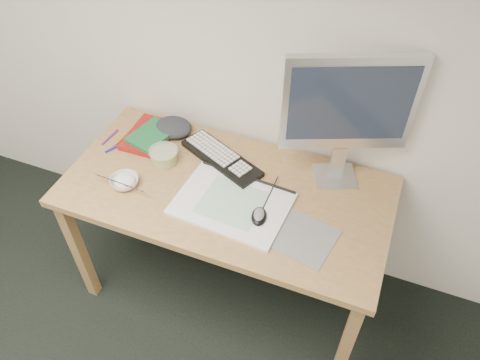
% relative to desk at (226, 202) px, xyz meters
% --- Properties ---
extents(desk, '(1.40, 0.70, 0.75)m').
position_rel_desk_xyz_m(desk, '(0.00, 0.00, 0.00)').
color(desk, '#AC884E').
rests_on(desk, ground).
extents(mousepad, '(0.28, 0.26, 0.00)m').
position_rel_desk_xyz_m(mousepad, '(0.38, -0.13, 0.08)').
color(mousepad, gray).
rests_on(mousepad, desk).
extents(sketchpad, '(0.48, 0.36, 0.01)m').
position_rel_desk_xyz_m(sketchpad, '(0.06, -0.07, 0.09)').
color(sketchpad, white).
rests_on(sketchpad, desk).
extents(keyboard, '(0.43, 0.29, 0.02)m').
position_rel_desk_xyz_m(keyboard, '(-0.09, 0.16, 0.09)').
color(keyboard, black).
rests_on(keyboard, desk).
extents(monitor, '(0.49, 0.23, 0.60)m').
position_rel_desk_xyz_m(monitor, '(0.42, 0.24, 0.46)').
color(monitor, silver).
rests_on(monitor, desk).
extents(mouse, '(0.08, 0.11, 0.03)m').
position_rel_desk_xyz_m(mouse, '(0.19, -0.11, 0.11)').
color(mouse, black).
rests_on(mouse, sketchpad).
extents(rice_bowl, '(0.15, 0.15, 0.04)m').
position_rel_desk_xyz_m(rice_bowl, '(-0.41, -0.14, 0.10)').
color(rice_bowl, white).
rests_on(rice_bowl, desk).
extents(chopsticks, '(0.25, 0.03, 0.02)m').
position_rel_desk_xyz_m(chopsticks, '(-0.41, -0.17, 0.12)').
color(chopsticks, silver).
rests_on(chopsticks, rice_bowl).
extents(fruit_tub, '(0.16, 0.16, 0.06)m').
position_rel_desk_xyz_m(fruit_tub, '(-0.32, 0.06, 0.11)').
color(fruit_tub, '#CAC747').
rests_on(fruit_tub, desk).
extents(book_red, '(0.20, 0.27, 0.03)m').
position_rel_desk_xyz_m(book_red, '(-0.47, 0.18, 0.10)').
color(book_red, maroon).
rests_on(book_red, desk).
extents(book_green, '(0.20, 0.24, 0.02)m').
position_rel_desk_xyz_m(book_green, '(-0.44, 0.16, 0.12)').
color(book_green, '#186331').
rests_on(book_green, book_red).
extents(cloth_lump, '(0.16, 0.14, 0.06)m').
position_rel_desk_xyz_m(cloth_lump, '(-0.38, 0.25, 0.11)').
color(cloth_lump, '#292D32').
rests_on(cloth_lump, desk).
extents(pencil_pink, '(0.19, 0.02, 0.01)m').
position_rel_desk_xyz_m(pencil_pink, '(-0.00, 0.03, 0.09)').
color(pencil_pink, pink).
rests_on(pencil_pink, desk).
extents(pencil_tan, '(0.11, 0.13, 0.01)m').
position_rel_desk_xyz_m(pencil_tan, '(0.06, 0.06, 0.09)').
color(pencil_tan, tan).
rests_on(pencil_tan, desk).
extents(pencil_black, '(0.15, 0.06, 0.01)m').
position_rel_desk_xyz_m(pencil_black, '(0.10, 0.06, 0.09)').
color(pencil_black, black).
rests_on(pencil_black, desk).
extents(marker_blue, '(0.06, 0.11, 0.01)m').
position_rel_desk_xyz_m(marker_blue, '(-0.58, 0.06, 0.09)').
color(marker_blue, '#1E1C97').
rests_on(marker_blue, desk).
extents(marker_orange, '(0.02, 0.13, 0.01)m').
position_rel_desk_xyz_m(marker_orange, '(-0.59, 0.12, 0.09)').
color(marker_orange, '#C96817').
rests_on(marker_orange, desk).
extents(marker_purple, '(0.02, 0.12, 0.01)m').
position_rel_desk_xyz_m(marker_purple, '(-0.64, 0.11, 0.09)').
color(marker_purple, '#652484').
rests_on(marker_purple, desk).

